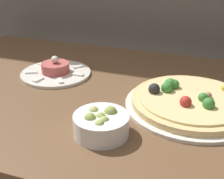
{
  "coord_description": "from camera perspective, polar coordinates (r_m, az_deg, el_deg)",
  "views": [
    {
      "loc": [
        0.3,
        -0.4,
        1.22
      ],
      "look_at": [
        0.02,
        0.37,
        0.83
      ],
      "focal_mm": 50.0,
      "sensor_mm": 36.0,
      "label": 1
    }
  ],
  "objects": [
    {
      "name": "dining_table",
      "position": [
        1.03,
        -0.08,
        -5.27
      ],
      "size": [
        1.45,
        0.86,
        0.79
      ],
      "color": "brown",
      "rests_on": "ground_plane"
    },
    {
      "name": "pizza_plate",
      "position": [
        0.92,
        14.16,
        -2.18
      ],
      "size": [
        0.38,
        0.38,
        0.06
      ],
      "color": "silver",
      "rests_on": "dining_table"
    },
    {
      "name": "tartare_plate",
      "position": [
        1.13,
        -10.25,
        3.32
      ],
      "size": [
        0.25,
        0.25,
        0.07
      ],
      "color": "silver",
      "rests_on": "dining_table"
    },
    {
      "name": "small_bowl",
      "position": [
        0.77,
        -1.99,
        -6.31
      ],
      "size": [
        0.14,
        0.14,
        0.07
      ],
      "color": "white",
      "rests_on": "dining_table"
    }
  ]
}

